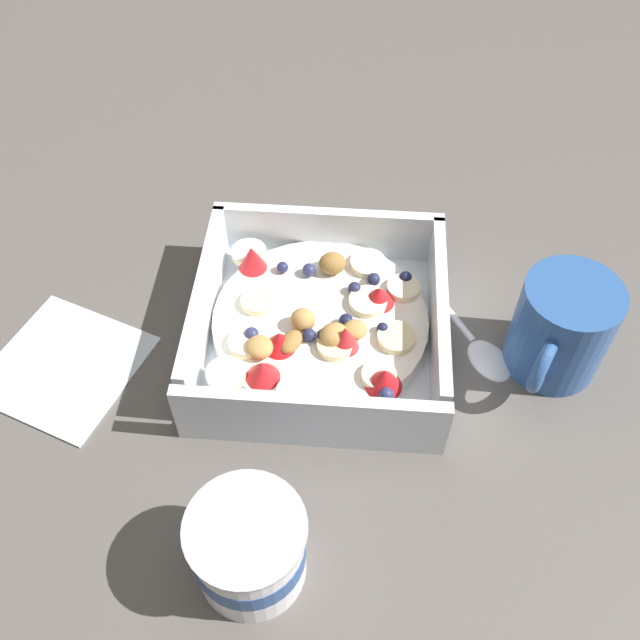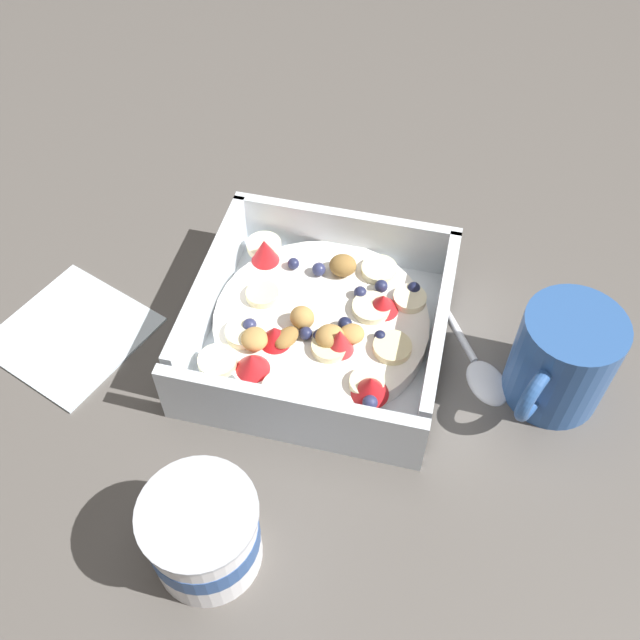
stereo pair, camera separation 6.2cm
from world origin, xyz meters
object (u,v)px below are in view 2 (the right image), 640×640
(fruit_bowl, at_px, (320,327))
(coffee_mug, at_px, (561,360))
(yogurt_cup, at_px, (203,534))
(folded_napkin, at_px, (71,332))
(spoon, at_px, (474,356))

(fruit_bowl, relative_size, coffee_mug, 2.02)
(yogurt_cup, bearing_deg, folded_napkin, -40.98)
(fruit_bowl, relative_size, folded_napkin, 1.76)
(yogurt_cup, height_order, folded_napkin, yogurt_cup)
(fruit_bowl, height_order, folded_napkin, fruit_bowl)
(fruit_bowl, bearing_deg, coffee_mug, 178.36)
(yogurt_cup, distance_m, folded_napkin, 0.25)
(spoon, bearing_deg, coffee_mug, 163.89)
(coffee_mug, distance_m, folded_napkin, 0.42)
(yogurt_cup, xyz_separation_m, folded_napkin, (0.19, -0.16, -0.03))
(fruit_bowl, xyz_separation_m, coffee_mug, (-0.20, 0.01, 0.02))
(folded_napkin, bearing_deg, yogurt_cup, 139.02)
(fruit_bowl, distance_m, coffee_mug, 0.20)
(coffee_mug, bearing_deg, folded_napkin, 5.16)
(spoon, height_order, yogurt_cup, yogurt_cup)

